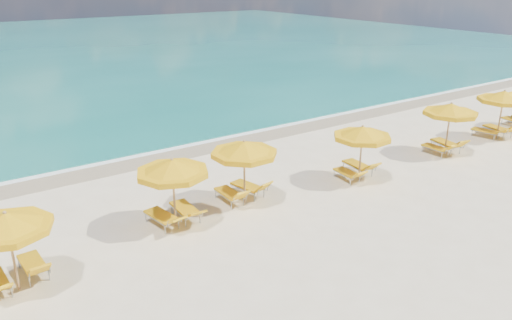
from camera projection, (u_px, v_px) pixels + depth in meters
ground_plane at (278, 200)px, 19.37m from camera, size 120.00×120.00×0.00m
ocean at (21, 52)px, 56.29m from camera, size 120.00×80.00×0.30m
wet_sand_band at (189, 149)px, 25.07m from camera, size 120.00×2.60×0.01m
foam_line at (182, 144)px, 25.68m from camera, size 120.00×1.20×0.03m
whitecap_near at (22, 124)px, 29.25m from camera, size 14.00×0.36×0.05m
whitecap_far at (182, 78)px, 42.11m from camera, size 18.00×0.30×0.05m
umbrella_2 at (6, 223)px, 13.18m from camera, size 2.41×2.41×2.42m
umbrella_3 at (172, 168)px, 16.66m from camera, size 2.53×2.53×2.52m
umbrella_4 at (244, 149)px, 18.40m from camera, size 3.29×3.29×2.54m
umbrella_5 at (362, 133)px, 20.51m from camera, size 3.06×3.06×2.45m
umbrella_6 at (451, 110)px, 23.60m from camera, size 2.63×2.63×2.58m
umbrella_7 at (504, 97)px, 25.91m from camera, size 3.28×3.28×2.63m
lounger_2_right at (34, 268)px, 14.48m from camera, size 0.67×1.78×0.83m
lounger_3_left at (163, 220)px, 17.31m from camera, size 0.88×1.96×0.74m
lounger_3_right at (186, 213)px, 17.81m from camera, size 0.71×1.95×0.77m
lounger_4_left at (230, 197)px, 19.10m from camera, size 0.65×1.79×0.84m
lounger_4_right at (249, 190)px, 19.70m from camera, size 0.97×1.90×0.87m
lounger_5_left at (347, 176)px, 21.15m from camera, size 0.68×1.68×0.73m
lounger_5_right at (358, 169)px, 21.86m from camera, size 0.80×1.94×0.85m
lounger_6_left at (436, 150)px, 24.19m from camera, size 0.60×1.68×0.77m
lounger_6_right at (446, 146)px, 24.62m from camera, size 1.02×2.05×0.91m
lounger_7_left at (486, 134)px, 26.70m from camera, size 0.91×1.89×0.73m
lounger_7_right at (498, 131)px, 26.96m from camera, size 0.99×2.01×0.91m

